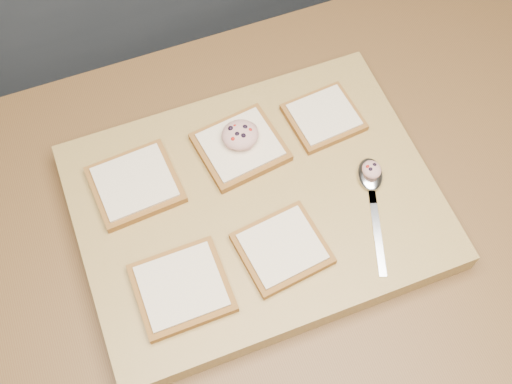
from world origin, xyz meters
TOP-DOWN VIEW (x-y plane):
  - ground at (0.00, 0.00)m, footprint 4.00×4.00m
  - island_counter at (0.00, 0.00)m, footprint 2.00×0.80m
  - cutting_board at (-0.16, 0.03)m, footprint 0.54×0.41m
  - bread_far_left at (-0.32, 0.12)m, footprint 0.13×0.12m
  - bread_far_center at (-0.15, 0.13)m, footprint 0.14×0.13m
  - bread_far_right at (-0.00, 0.13)m, footprint 0.12×0.11m
  - bread_near_left at (-0.30, -0.06)m, footprint 0.13×0.12m
  - bread_near_center at (-0.15, -0.06)m, footprint 0.13×0.12m
  - tuna_salad_dollop at (-0.14, 0.13)m, footprint 0.06×0.06m
  - spoon at (0.02, -0.01)m, footprint 0.09×0.19m
  - spoon_salad at (0.02, 0.01)m, footprint 0.03×0.03m

SIDE VIEW (x-z plane):
  - ground at x=0.00m, z-range 0.00..0.00m
  - island_counter at x=0.00m, z-range 0.00..0.90m
  - cutting_board at x=-0.16m, z-range 0.90..0.94m
  - spoon at x=0.02m, z-range 0.94..0.96m
  - bread_far_right at x=0.00m, z-range 0.94..0.96m
  - bread_near_center at x=-0.15m, z-range 0.94..0.96m
  - bread_far_center at x=-0.15m, z-range 0.94..0.96m
  - bread_far_left at x=-0.32m, z-range 0.94..0.96m
  - bread_near_left at x=-0.30m, z-range 0.94..0.96m
  - spoon_salad at x=0.02m, z-range 0.96..0.97m
  - tuna_salad_dollop at x=-0.14m, z-range 0.96..0.99m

